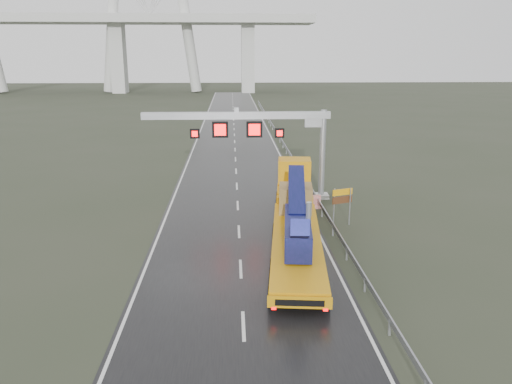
{
  "coord_description": "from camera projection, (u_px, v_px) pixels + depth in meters",
  "views": [
    {
      "loc": [
        -0.4,
        -21.3,
        11.34
      ],
      "look_at": [
        1.06,
        8.34,
        3.2
      ],
      "focal_mm": 35.0,
      "sensor_mm": 36.0,
      "label": 1
    }
  ],
  "objects": [
    {
      "name": "guardrail",
      "position": [
        294.0,
        160.0,
        52.54
      ],
      "size": [
        0.2,
        140.0,
        1.4
      ],
      "primitive_type": null,
      "color": "gray",
      "rests_on": "ground"
    },
    {
      "name": "exit_sign_pair",
      "position": [
        342.0,
        199.0,
        34.07
      ],
      "size": [
        1.46,
        0.59,
        2.63
      ],
      "rotation": [
        0.0,
        0.0,
        0.35
      ],
      "color": "#979A9F",
      "rests_on": "ground"
    },
    {
      "name": "ground",
      "position": [
        242.0,
        304.0,
        23.54
      ],
      "size": [
        400.0,
        400.0,
        0.0
      ],
      "primitive_type": "plane",
      "color": "#2C3324",
      "rests_on": "ground"
    },
    {
      "name": "sign_gantry",
      "position": [
        263.0,
        130.0,
        39.49
      ],
      "size": [
        14.9,
        1.2,
        7.42
      ],
      "color": "silver",
      "rests_on": "ground"
    },
    {
      "name": "striped_barrier",
      "position": [
        316.0,
        202.0,
        38.14
      ],
      "size": [
        0.69,
        0.5,
        1.05
      ],
      "primitive_type": "cube",
      "rotation": [
        0.0,
        0.0,
        0.3
      ],
      "color": "red",
      "rests_on": "ground"
    },
    {
      "name": "road",
      "position": [
        235.0,
        150.0,
        62.07
      ],
      "size": [
        11.0,
        200.0,
        0.02
      ],
      "primitive_type": "cube",
      "color": "black",
      "rests_on": "ground"
    },
    {
      "name": "heavy_haul_truck",
      "position": [
        296.0,
        209.0,
        32.32
      ],
      "size": [
        4.71,
        19.03,
        4.43
      ],
      "rotation": [
        0.0,
        0.0,
        -0.11
      ],
      "color": "#C7810B",
      "rests_on": "ground"
    }
  ]
}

